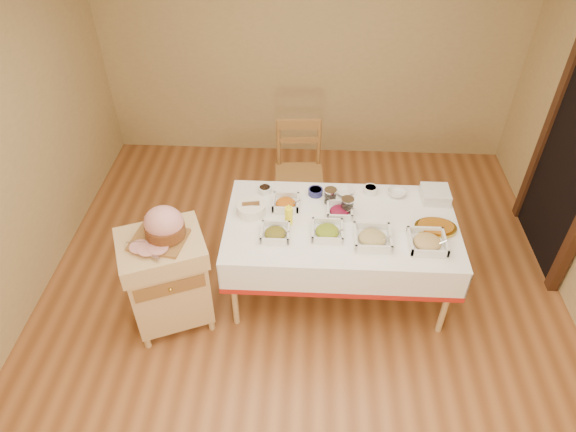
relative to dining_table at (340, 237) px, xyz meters
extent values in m
plane|color=#94582D|center=(-0.30, -0.30, -0.60)|extent=(5.00, 5.00, 0.00)
plane|color=tan|center=(-0.30, 2.20, 0.70)|extent=(4.50, 0.00, 4.50)
cube|color=black|center=(1.91, 0.60, 0.45)|extent=(0.06, 0.90, 2.10)
cube|color=#3C2013|center=(1.89, 1.10, 0.45)|extent=(0.08, 0.10, 2.10)
cube|color=tan|center=(0.00, 0.00, 0.13)|extent=(1.80, 1.00, 0.04)
cylinder|color=tan|center=(-0.82, -0.42, -0.24)|extent=(0.05, 0.05, 0.71)
cylinder|color=tan|center=(-0.82, 0.42, -0.24)|extent=(0.05, 0.05, 0.71)
cylinder|color=tan|center=(0.82, -0.42, -0.24)|extent=(0.05, 0.05, 0.71)
cylinder|color=tan|center=(0.82, 0.42, -0.24)|extent=(0.05, 0.05, 0.71)
cube|color=white|center=(0.00, 0.00, 0.16)|extent=(1.82, 1.02, 0.01)
cube|color=tan|center=(-1.33, -0.40, -0.19)|extent=(0.71, 0.66, 0.62)
cube|color=tan|center=(-1.33, -0.40, 0.20)|extent=(0.76, 0.71, 0.15)
cube|color=brown|center=(-1.33, -0.64, 0.02)|extent=(0.48, 0.21, 0.12)
sphere|color=gold|center=(-1.33, -0.65, 0.02)|extent=(0.03, 0.03, 0.03)
cylinder|color=tan|center=(-1.59, -0.61, -0.55)|extent=(0.05, 0.05, 0.10)
cylinder|color=tan|center=(-1.59, -0.20, -0.55)|extent=(0.05, 0.05, 0.10)
cylinder|color=tan|center=(-1.07, -0.61, -0.55)|extent=(0.05, 0.05, 0.10)
cylinder|color=tan|center=(-1.07, -0.20, -0.55)|extent=(0.05, 0.05, 0.10)
cube|color=brown|center=(-0.36, 0.95, -0.10)|extent=(0.48, 0.46, 0.03)
cylinder|color=brown|center=(-0.54, 0.74, -0.36)|extent=(0.04, 0.04, 0.48)
cylinder|color=brown|center=(-0.57, 1.13, -0.36)|extent=(0.04, 0.04, 0.48)
cylinder|color=brown|center=(-0.15, 0.77, -0.36)|extent=(0.04, 0.04, 0.48)
cylinder|color=brown|center=(-0.18, 1.16, -0.36)|extent=(0.04, 0.04, 0.48)
cylinder|color=brown|center=(-0.57, 1.13, 0.14)|extent=(0.04, 0.04, 0.52)
cylinder|color=brown|center=(-0.18, 1.16, 0.14)|extent=(0.04, 0.04, 0.52)
cube|color=brown|center=(-0.37, 1.14, 0.36)|extent=(0.41, 0.06, 0.10)
cube|color=brown|center=(-1.33, -0.40, 0.29)|extent=(0.38, 0.30, 0.02)
ellipsoid|color=tan|center=(-1.28, -0.36, 0.42)|extent=(0.28, 0.25, 0.24)
cylinder|color=brown|center=(-1.28, -0.36, 0.35)|extent=(0.29, 0.29, 0.09)
cube|color=silver|center=(-1.38, -0.55, 0.30)|extent=(0.24, 0.11, 0.00)
cylinder|color=silver|center=(-1.41, -0.45, 0.31)|extent=(0.28, 0.08, 0.01)
cube|color=silver|center=(-0.51, -0.19, 0.17)|extent=(0.22, 0.22, 0.01)
ellipsoid|color=#A53512|center=(-0.51, -0.19, 0.19)|extent=(0.17, 0.17, 0.06)
cylinder|color=silver|center=(-0.46, -0.21, 0.19)|extent=(0.13, 0.01, 0.10)
cube|color=silver|center=(-0.11, -0.15, 0.17)|extent=(0.24, 0.24, 0.01)
ellipsoid|color=#B69617|center=(-0.11, -0.15, 0.19)|extent=(0.18, 0.18, 0.06)
cylinder|color=silver|center=(-0.06, -0.17, 0.19)|extent=(0.13, 0.01, 0.10)
cube|color=silver|center=(0.22, -0.21, 0.17)|extent=(0.28, 0.28, 0.02)
ellipsoid|color=tan|center=(0.22, -0.21, 0.20)|extent=(0.21, 0.21, 0.07)
cylinder|color=silver|center=(0.28, -0.24, 0.20)|extent=(0.15, 0.01, 0.11)
cube|color=silver|center=(0.63, -0.23, 0.17)|extent=(0.27, 0.27, 0.01)
ellipsoid|color=tan|center=(0.63, -0.23, 0.19)|extent=(0.21, 0.21, 0.07)
cylinder|color=silver|center=(0.69, -0.26, 0.20)|extent=(0.14, 0.01, 0.10)
cube|color=silver|center=(-0.45, 0.18, 0.17)|extent=(0.21, 0.21, 0.01)
ellipsoid|color=#C6600E|center=(-0.45, 0.18, 0.19)|extent=(0.16, 0.16, 0.06)
cylinder|color=silver|center=(-0.40, 0.16, 0.20)|extent=(0.14, 0.01, 0.10)
cube|color=silver|center=(-0.01, 0.10, 0.17)|extent=(0.20, 0.20, 0.01)
ellipsoid|color=maroon|center=(-0.01, 0.10, 0.19)|extent=(0.15, 0.15, 0.05)
cylinder|color=silver|center=(0.03, 0.08, 0.19)|extent=(0.13, 0.01, 0.10)
cylinder|color=silver|center=(-0.63, 0.36, 0.19)|extent=(0.11, 0.11, 0.05)
cylinder|color=black|center=(-0.63, 0.36, 0.20)|extent=(0.09, 0.09, 0.02)
cylinder|color=navy|center=(-0.21, 0.35, 0.19)|extent=(0.12, 0.12, 0.05)
cylinder|color=maroon|center=(-0.21, 0.35, 0.20)|extent=(0.10, 0.10, 0.02)
cylinder|color=silver|center=(0.25, 0.39, 0.19)|extent=(0.12, 0.12, 0.06)
cylinder|color=#C6600E|center=(0.25, 0.39, 0.21)|extent=(0.09, 0.09, 0.02)
imported|color=silver|center=(0.03, 0.37, 0.18)|extent=(0.20, 0.20, 0.04)
imported|color=silver|center=(0.47, 0.37, 0.18)|extent=(0.19, 0.19, 0.05)
cylinder|color=silver|center=(-0.09, 0.25, 0.22)|extent=(0.10, 0.10, 0.12)
cylinder|color=silver|center=(-0.09, 0.25, 0.29)|extent=(0.10, 0.10, 0.01)
cylinder|color=black|center=(-0.09, 0.25, 0.20)|extent=(0.08, 0.08, 0.09)
cylinder|color=silver|center=(0.05, 0.13, 0.22)|extent=(0.10, 0.10, 0.12)
cylinder|color=silver|center=(0.05, 0.13, 0.29)|extent=(0.10, 0.10, 0.01)
cylinder|color=black|center=(0.05, 0.13, 0.20)|extent=(0.08, 0.08, 0.09)
cylinder|color=yellow|center=(-0.41, -0.03, 0.24)|extent=(0.06, 0.06, 0.15)
cone|color=yellow|center=(-0.41, -0.03, 0.34)|extent=(0.04, 0.04, 0.04)
cylinder|color=white|center=(-0.72, 0.08, 0.20)|extent=(0.23, 0.23, 0.08)
cube|color=silver|center=(0.77, 0.33, 0.17)|extent=(0.22, 0.22, 0.01)
cube|color=silver|center=(0.77, 0.33, 0.18)|extent=(0.22, 0.22, 0.01)
cube|color=silver|center=(0.77, 0.33, 0.20)|extent=(0.22, 0.22, 0.01)
cube|color=silver|center=(0.77, 0.33, 0.21)|extent=(0.22, 0.22, 0.01)
cube|color=silver|center=(0.77, 0.33, 0.22)|extent=(0.22, 0.22, 0.01)
cube|color=silver|center=(0.77, 0.33, 0.24)|extent=(0.22, 0.22, 0.01)
cube|color=silver|center=(0.77, 0.33, 0.25)|extent=(0.22, 0.22, 0.01)
ellipsoid|color=gold|center=(0.72, -0.05, 0.18)|extent=(0.33, 0.23, 0.03)
ellipsoid|color=#93540F|center=(0.72, -0.05, 0.19)|extent=(0.28, 0.20, 0.03)
camera|label=1|loc=(-0.27, -3.05, 2.80)|focal=32.00mm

